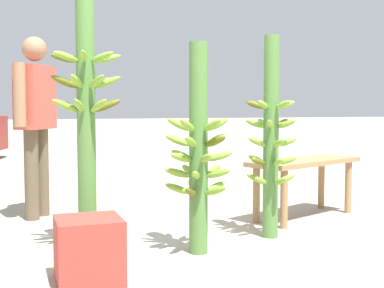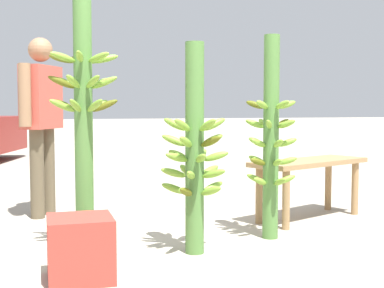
{
  "view_description": "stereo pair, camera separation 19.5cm",
  "coord_description": "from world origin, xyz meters",
  "px_view_note": "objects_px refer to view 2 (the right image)",
  "views": [
    {
      "loc": [
        -1.13,
        -3.17,
        0.96
      ],
      "look_at": [
        0.16,
        0.57,
        0.68
      ],
      "focal_mm": 50.0,
      "sensor_mm": 36.0,
      "label": 1
    },
    {
      "loc": [
        -0.94,
        -3.23,
        0.96
      ],
      "look_at": [
        0.16,
        0.57,
        0.68
      ],
      "focal_mm": 50.0,
      "sensor_mm": 36.0,
      "label": 2
    }
  ],
  "objects_px": {
    "banana_stalk_left": "(84,116)",
    "vendor_person": "(42,111)",
    "banana_stalk_center": "(195,151)",
    "produce_crate": "(80,248)",
    "market_bench": "(309,170)",
    "banana_stalk_right": "(271,139)"
  },
  "relations": [
    {
      "from": "banana_stalk_right",
      "to": "vendor_person",
      "type": "xyz_separation_m",
      "value": [
        -1.59,
        1.28,
        0.19
      ]
    },
    {
      "from": "banana_stalk_center",
      "to": "vendor_person",
      "type": "relative_size",
      "value": 0.88
    },
    {
      "from": "banana_stalk_left",
      "to": "banana_stalk_right",
      "type": "xyz_separation_m",
      "value": [
        1.33,
        -0.0,
        -0.17
      ]
    },
    {
      "from": "market_bench",
      "to": "produce_crate",
      "type": "distance_m",
      "value": 2.31
    },
    {
      "from": "banana_stalk_left",
      "to": "banana_stalk_right",
      "type": "height_order",
      "value": "banana_stalk_left"
    },
    {
      "from": "vendor_person",
      "to": "produce_crate",
      "type": "relative_size",
      "value": 4.41
    },
    {
      "from": "vendor_person",
      "to": "produce_crate",
      "type": "distance_m",
      "value": 2.01
    },
    {
      "from": "produce_crate",
      "to": "banana_stalk_right",
      "type": "bearing_deg",
      "value": 22.32
    },
    {
      "from": "banana_stalk_right",
      "to": "market_bench",
      "type": "distance_m",
      "value": 0.86
    },
    {
      "from": "banana_stalk_right",
      "to": "produce_crate",
      "type": "distance_m",
      "value": 1.62
    },
    {
      "from": "market_bench",
      "to": "produce_crate",
      "type": "relative_size",
      "value": 3.4
    },
    {
      "from": "banana_stalk_center",
      "to": "produce_crate",
      "type": "relative_size",
      "value": 3.9
    },
    {
      "from": "vendor_person",
      "to": "banana_stalk_center",
      "type": "bearing_deg",
      "value": 61.39
    },
    {
      "from": "market_bench",
      "to": "produce_crate",
      "type": "bearing_deg",
      "value": -174.47
    },
    {
      "from": "banana_stalk_left",
      "to": "vendor_person",
      "type": "height_order",
      "value": "banana_stalk_left"
    },
    {
      "from": "banana_stalk_right",
      "to": "market_bench",
      "type": "bearing_deg",
      "value": 41.37
    },
    {
      "from": "banana_stalk_left",
      "to": "banana_stalk_center",
      "type": "height_order",
      "value": "banana_stalk_left"
    },
    {
      "from": "banana_stalk_left",
      "to": "vendor_person",
      "type": "bearing_deg",
      "value": 101.2
    },
    {
      "from": "market_bench",
      "to": "banana_stalk_center",
      "type": "bearing_deg",
      "value": -171.91
    },
    {
      "from": "banana_stalk_left",
      "to": "vendor_person",
      "type": "relative_size",
      "value": 1.08
    },
    {
      "from": "vendor_person",
      "to": "market_bench",
      "type": "height_order",
      "value": "vendor_person"
    },
    {
      "from": "vendor_person",
      "to": "market_bench",
      "type": "distance_m",
      "value": 2.37
    }
  ]
}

